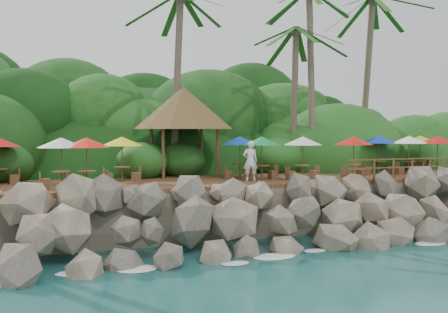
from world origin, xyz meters
name	(u,v)px	position (x,y,z in m)	size (l,w,h in m)	color
ground	(280,259)	(0.00, 0.00, 0.00)	(140.00, 140.00, 0.00)	#19514F
land_base	(173,184)	(0.00, 16.00, 1.05)	(32.00, 25.20, 2.10)	gray
jungle_hill	(151,188)	(0.00, 23.50, 0.00)	(44.80, 28.00, 15.40)	#143811
seawall	(258,218)	(0.00, 2.00, 1.15)	(29.00, 4.00, 2.30)	gray
terrace	(224,182)	(0.00, 6.00, 2.20)	(26.00, 5.00, 0.20)	brown
jungle_foliage	(177,202)	(0.00, 15.00, 0.00)	(44.00, 16.00, 12.00)	#143811
foam_line	(277,256)	(0.00, 0.30, 0.03)	(25.20, 0.80, 0.06)	white
palapa	(183,108)	(-1.12, 9.11, 5.79)	(5.18, 5.18, 4.60)	brown
dining_clusters	(270,144)	(2.27, 5.73, 3.99)	(23.50, 4.83, 2.04)	brown
railing	(403,166)	(8.34, 3.65, 2.91)	(6.10, 0.10, 1.00)	brown
waiter	(250,161)	(0.94, 5.04, 3.23)	(0.68, 0.44, 1.85)	white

